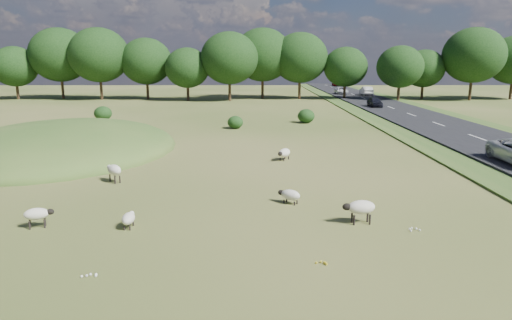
{
  "coord_description": "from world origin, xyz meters",
  "views": [
    {
      "loc": [
        1.94,
        -20.46,
        6.35
      ],
      "look_at": [
        2.0,
        4.0,
        1.0
      ],
      "focal_mm": 32.0,
      "sensor_mm": 36.0,
      "label": 1
    }
  ],
  "objects_px": {
    "sheep_0": "(284,153)",
    "sheep_5": "(37,214)",
    "sheep_3": "(290,195)",
    "car_6": "(375,102)",
    "car_5": "(366,91)",
    "sheep_1": "(360,207)",
    "sheep_4": "(114,170)",
    "sheep_2": "(129,218)",
    "car_3": "(337,83)",
    "car_1": "(341,90)"
  },
  "relations": [
    {
      "from": "sheep_0",
      "to": "sheep_5",
      "type": "xyz_separation_m",
      "value": [
        -10.31,
        -12.23,
        0.07
      ]
    },
    {
      "from": "sheep_0",
      "to": "sheep_3",
      "type": "xyz_separation_m",
      "value": [
        -0.32,
        -9.19,
        -0.07
      ]
    },
    {
      "from": "car_6",
      "to": "sheep_5",
      "type": "bearing_deg",
      "value": -118.74
    },
    {
      "from": "sheep_0",
      "to": "car_5",
      "type": "distance_m",
      "value": 56.33
    },
    {
      "from": "sheep_1",
      "to": "car_5",
      "type": "bearing_deg",
      "value": -109.76
    },
    {
      "from": "sheep_1",
      "to": "car_5",
      "type": "xyz_separation_m",
      "value": [
        15.79,
        65.16,
        0.33
      ]
    },
    {
      "from": "sheep_1",
      "to": "sheep_4",
      "type": "bearing_deg",
      "value": -34.78
    },
    {
      "from": "sheep_4",
      "to": "car_5",
      "type": "distance_m",
      "value": 64.88
    },
    {
      "from": "sheep_5",
      "to": "car_5",
      "type": "distance_m",
      "value": 71.45
    },
    {
      "from": "car_6",
      "to": "sheep_2",
      "type": "bearing_deg",
      "value": -115.17
    },
    {
      "from": "sheep_5",
      "to": "car_5",
      "type": "bearing_deg",
      "value": 47.11
    },
    {
      "from": "sheep_5",
      "to": "car_3",
      "type": "xyz_separation_m",
      "value": [
        28.37,
        95.69,
        0.32
      ]
    },
    {
      "from": "sheep_4",
      "to": "car_6",
      "type": "height_order",
      "value": "car_6"
    },
    {
      "from": "sheep_2",
      "to": "sheep_3",
      "type": "height_order",
      "value": "sheep_3"
    },
    {
      "from": "sheep_2",
      "to": "car_6",
      "type": "relative_size",
      "value": 0.28
    },
    {
      "from": "sheep_0",
      "to": "car_3",
      "type": "xyz_separation_m",
      "value": [
        18.06,
        83.47,
        0.4
      ]
    },
    {
      "from": "car_1",
      "to": "sheep_2",
      "type": "bearing_deg",
      "value": -106.95
    },
    {
      "from": "car_5",
      "to": "car_6",
      "type": "bearing_deg",
      "value": 79.64
    },
    {
      "from": "sheep_1",
      "to": "car_1",
      "type": "height_order",
      "value": "car_1"
    },
    {
      "from": "sheep_4",
      "to": "sheep_5",
      "type": "distance_m",
      "value": 6.85
    },
    {
      "from": "sheep_3",
      "to": "car_3",
      "type": "distance_m",
      "value": 94.47
    },
    {
      "from": "sheep_0",
      "to": "car_3",
      "type": "bearing_deg",
      "value": -160.77
    },
    {
      "from": "sheep_0",
      "to": "car_6",
      "type": "bearing_deg",
      "value": -172.21
    },
    {
      "from": "car_3",
      "to": "car_1",
      "type": "bearing_deg",
      "value": 81.88
    },
    {
      "from": "sheep_4",
      "to": "sheep_3",
      "type": "bearing_deg",
      "value": -153.19
    },
    {
      "from": "sheep_3",
      "to": "car_1",
      "type": "xyz_separation_m",
      "value": [
        14.58,
        66.04,
        0.45
      ]
    },
    {
      "from": "sheep_3",
      "to": "car_3",
      "type": "xyz_separation_m",
      "value": [
        18.38,
        92.66,
        0.47
      ]
    },
    {
      "from": "car_1",
      "to": "sheep_5",
      "type": "bearing_deg",
      "value": -109.58
    },
    {
      "from": "sheep_3",
      "to": "sheep_5",
      "type": "bearing_deg",
      "value": 50.94
    },
    {
      "from": "sheep_5",
      "to": "car_1",
      "type": "bearing_deg",
      "value": 50.92
    },
    {
      "from": "car_1",
      "to": "car_3",
      "type": "distance_m",
      "value": 26.89
    },
    {
      "from": "car_3",
      "to": "car_6",
      "type": "height_order",
      "value": "car_6"
    },
    {
      "from": "sheep_3",
      "to": "sheep_4",
      "type": "height_order",
      "value": "sheep_4"
    },
    {
      "from": "car_3",
      "to": "sheep_3",
      "type": "bearing_deg",
      "value": 78.78
    },
    {
      "from": "sheep_5",
      "to": "car_6",
      "type": "xyz_separation_m",
      "value": [
        24.57,
        44.79,
        0.34
      ]
    },
    {
      "from": "sheep_0",
      "to": "sheep_3",
      "type": "height_order",
      "value": "sheep_0"
    },
    {
      "from": "sheep_2",
      "to": "car_5",
      "type": "relative_size",
      "value": 0.23
    },
    {
      "from": "sheep_1",
      "to": "sheep_4",
      "type": "height_order",
      "value": "sheep_1"
    },
    {
      "from": "car_1",
      "to": "car_5",
      "type": "distance_m",
      "value": 5.16
    },
    {
      "from": "sheep_3",
      "to": "car_6",
      "type": "xyz_separation_m",
      "value": [
        14.58,
        41.75,
        0.48
      ]
    },
    {
      "from": "sheep_0",
      "to": "sheep_4",
      "type": "bearing_deg",
      "value": -28.5
    },
    {
      "from": "sheep_2",
      "to": "sheep_3",
      "type": "xyz_separation_m",
      "value": [
        6.48,
        3.04,
        0.03
      ]
    },
    {
      "from": "car_5",
      "to": "sheep_4",
      "type": "bearing_deg",
      "value": 64.97
    },
    {
      "from": "sheep_1",
      "to": "sheep_2",
      "type": "height_order",
      "value": "sheep_1"
    },
    {
      "from": "sheep_5",
      "to": "car_5",
      "type": "relative_size",
      "value": 0.25
    },
    {
      "from": "sheep_0",
      "to": "sheep_3",
      "type": "bearing_deg",
      "value": 29.46
    },
    {
      "from": "sheep_1",
      "to": "car_3",
      "type": "relative_size",
      "value": 0.31
    },
    {
      "from": "car_3",
      "to": "car_6",
      "type": "xyz_separation_m",
      "value": [
        -3.8,
        -50.91,
        0.01
      ]
    },
    {
      "from": "sheep_0",
      "to": "car_3",
      "type": "height_order",
      "value": "car_3"
    },
    {
      "from": "sheep_0",
      "to": "sheep_4",
      "type": "xyz_separation_m",
      "value": [
        -9.39,
        -5.44,
        0.18
      ]
    }
  ]
}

